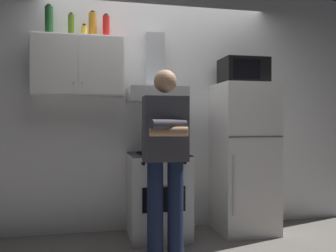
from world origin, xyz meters
name	(u,v)px	position (x,y,z in m)	size (l,w,h in m)	color
ground_plane	(168,244)	(0.00, 0.00, 0.00)	(7.00, 7.00, 0.00)	slate
back_wall_tiled	(157,108)	(0.00, 0.60, 1.35)	(4.80, 0.10, 2.70)	white
upper_cabinet	(79,67)	(-0.85, 0.37, 1.75)	(0.90, 0.37, 0.60)	white
stove_oven	(158,195)	(-0.05, 0.25, 0.43)	(0.60, 0.62, 0.87)	white
range_hood	(156,84)	(-0.05, 0.38, 1.60)	(0.60, 0.44, 0.75)	#B7BABF
refrigerator	(244,158)	(0.90, 0.25, 0.80)	(0.60, 0.62, 1.60)	white
microwave	(243,72)	(0.90, 0.27, 1.74)	(0.48, 0.37, 0.28)	black
person_standing	(165,155)	(-0.10, -0.36, 0.90)	(0.38, 0.33, 1.64)	#192342
cooking_pot	(173,148)	(0.08, 0.13, 0.93)	(0.31, 0.21, 0.11)	#B7BABF
bottle_soda_red	(106,27)	(-0.57, 0.40, 2.17)	(0.07, 0.07, 0.26)	red
bottle_spice_jar	(84,31)	(-0.79, 0.36, 2.11)	(0.06, 0.06, 0.13)	gold
bottle_wine_green	(49,21)	(-1.14, 0.38, 2.20)	(0.08, 0.08, 0.31)	#19471E
bottle_olive_oil	(71,26)	(-0.92, 0.40, 2.17)	(0.06, 0.06, 0.25)	#4C6B19
bottle_liquor_amber	(93,26)	(-0.71, 0.42, 2.19)	(0.08, 0.08, 0.29)	#B7721E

